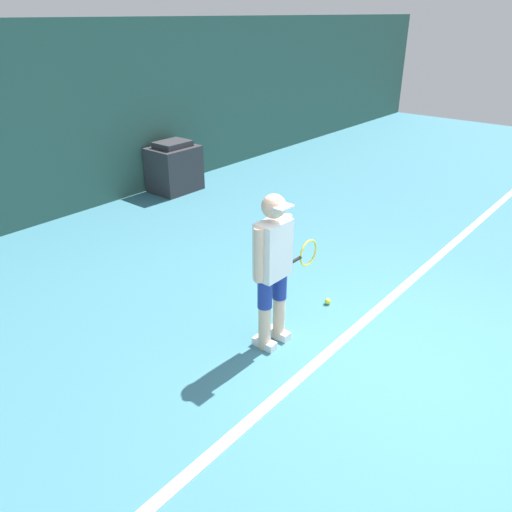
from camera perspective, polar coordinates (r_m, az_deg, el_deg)
The scene contains 6 objects.
ground_plane at distance 4.88m, azimuth 16.25°, elevation -12.06°, with size 24.00×24.00×0.00m, color teal.
back_wall at distance 8.16m, azimuth -23.16°, elevation 13.53°, with size 24.00×0.10×2.87m.
court_baseline at distance 5.08m, azimuth 9.84°, elevation -9.48°, with size 21.60×0.10×0.01m.
tennis_player at distance 4.57m, azimuth 2.02°, elevation -1.08°, with size 0.95×0.28×1.53m.
tennis_ball at distance 5.63m, azimuth 8.20°, elevation -5.15°, with size 0.07×0.07×0.07m.
covered_chair at distance 9.18m, azimuth -9.31°, elevation 9.94°, with size 0.83×0.66×0.90m.
Camera 1 is at (-3.67, -1.33, 2.94)m, focal length 35.00 mm.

